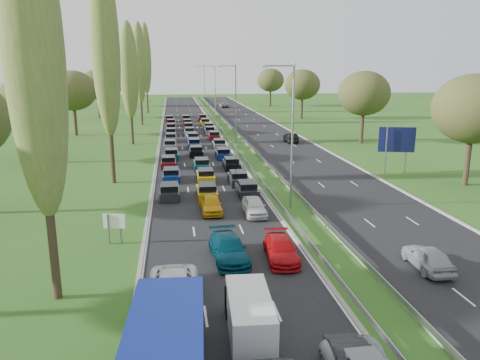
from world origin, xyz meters
TOP-DOWN VIEW (x-y plane):
  - ground at (4.50, 80.00)m, footprint 260.00×260.00m
  - near_carriageway at (-2.25, 82.50)m, footprint 10.50×215.00m
  - far_carriageway at (11.25, 82.50)m, footprint 10.50×215.00m
  - central_reservation at (4.50, 82.50)m, footprint 2.36×215.00m
  - lamp_columns at (4.50, 78.00)m, footprint 0.18×140.18m
  - poplar_row at (-11.50, 68.17)m, footprint 2.80×127.80m
  - woodland_left at (-22.00, 62.63)m, footprint 8.00×166.00m
  - woodland_right at (24.00, 66.67)m, footprint 8.00×153.00m
  - traffic_queue_fill at (-2.23, 77.31)m, footprint 9.08×66.88m
  - near_car_2 at (-5.52, 27.29)m, footprint 2.70×5.61m
  - near_car_7 at (-2.08, 32.58)m, footprint 2.38×5.14m
  - near_car_8 at (-2.36, 42.47)m, footprint 1.71×4.19m
  - near_car_11 at (1.14, 32.14)m, footprint 2.18×4.74m
  - near_car_12 at (1.05, 41.35)m, footprint 1.68×4.16m
  - far_car_0 at (9.46, 29.56)m, footprint 1.87×4.29m
  - far_car_1 at (13.17, 77.10)m, footprint 1.58×4.47m
  - far_car_2 at (9.73, 142.75)m, footprint 2.60×5.40m
  - blue_lorry at (-5.75, 20.14)m, footprint 2.48×8.92m
  - white_van_rear at (-2.17, 24.27)m, footprint 1.85×4.72m
  - info_sign at (-9.40, 36.44)m, footprint 1.49×0.39m
  - direction_sign at (19.40, 54.19)m, footprint 3.91×1.06m

SIDE VIEW (x-z plane):
  - ground at x=4.50m, z-range 0.00..0.00m
  - near_carriageway at x=-2.25m, z-range -0.02..0.02m
  - far_carriageway at x=11.25m, z-range -0.02..0.02m
  - traffic_queue_fill at x=-2.23m, z-range 0.04..0.84m
  - central_reservation at x=4.50m, z-range 0.39..0.71m
  - near_car_11 at x=1.14m, z-range 0.02..1.36m
  - near_car_12 at x=1.05m, z-range 0.02..1.44m
  - near_car_8 at x=-2.36m, z-range 0.02..1.45m
  - far_car_0 at x=9.46m, z-range 0.02..1.46m
  - near_car_7 at x=-2.08m, z-range 0.02..1.48m
  - far_car_1 at x=13.17m, z-range 0.02..1.49m
  - far_car_2 at x=9.73m, z-range 0.02..1.51m
  - near_car_2 at x=-5.52m, z-range 0.02..1.56m
  - white_van_rear at x=-2.17m, z-range 0.03..1.92m
  - info_sign at x=-9.40m, z-range 0.32..2.42m
  - blue_lorry at x=-5.75m, z-range 0.07..3.84m
  - direction_sign at x=19.40m, z-range 0.97..6.17m
  - lamp_columns at x=4.50m, z-range 0.00..12.00m
  - woodland_right at x=24.00m, z-range 2.13..13.23m
  - woodland_left at x=-22.00m, z-range 2.13..13.23m
  - poplar_row at x=-11.50m, z-range 1.17..23.61m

